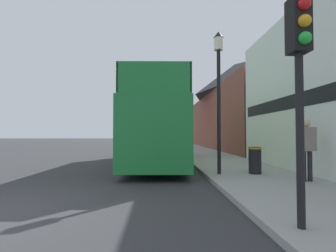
{
  "coord_description": "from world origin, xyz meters",
  "views": [
    {
      "loc": [
        3.61,
        -5.03,
        1.54
      ],
      "look_at": [
        4.18,
        9.33,
        2.0
      ],
      "focal_mm": 28.0,
      "sensor_mm": 36.0,
      "label": 1
    }
  ],
  "objects_px": {
    "tour_bus": "(158,129)",
    "pedestrian_second": "(306,144)",
    "parked_car_ahead_of_bus": "(165,146)",
    "lamp_post_second": "(189,104)",
    "traffic_signal": "(300,58)",
    "litter_bin": "(255,159)",
    "lamp_post_nearest": "(219,76)"
  },
  "relations": [
    {
      "from": "tour_bus",
      "to": "litter_bin",
      "type": "height_order",
      "value": "tour_bus"
    },
    {
      "from": "parked_car_ahead_of_bus",
      "to": "lamp_post_second",
      "type": "height_order",
      "value": "lamp_post_second"
    },
    {
      "from": "traffic_signal",
      "to": "lamp_post_nearest",
      "type": "distance_m",
      "value": 5.45
    },
    {
      "from": "tour_bus",
      "to": "pedestrian_second",
      "type": "xyz_separation_m",
      "value": [
        4.43,
        -5.95,
        -0.56
      ]
    },
    {
      "from": "pedestrian_second",
      "to": "lamp_post_second",
      "type": "bearing_deg",
      "value": 102.55
    },
    {
      "from": "pedestrian_second",
      "to": "lamp_post_second",
      "type": "relative_size",
      "value": 0.36
    },
    {
      "from": "pedestrian_second",
      "to": "lamp_post_nearest",
      "type": "bearing_deg",
      "value": 146.28
    },
    {
      "from": "tour_bus",
      "to": "traffic_signal",
      "type": "relative_size",
      "value": 3.06
    },
    {
      "from": "pedestrian_second",
      "to": "litter_bin",
      "type": "relative_size",
      "value": 1.97
    },
    {
      "from": "litter_bin",
      "to": "tour_bus",
      "type": "bearing_deg",
      "value": 128.24
    },
    {
      "from": "lamp_post_second",
      "to": "litter_bin",
      "type": "bearing_deg",
      "value": -81.46
    },
    {
      "from": "parked_car_ahead_of_bus",
      "to": "lamp_post_second",
      "type": "xyz_separation_m",
      "value": [
        1.57,
        -2.86,
        3.03
      ]
    },
    {
      "from": "traffic_signal",
      "to": "lamp_post_nearest",
      "type": "height_order",
      "value": "lamp_post_nearest"
    },
    {
      "from": "tour_bus",
      "to": "lamp_post_second",
      "type": "distance_m",
      "value": 5.15
    },
    {
      "from": "tour_bus",
      "to": "pedestrian_second",
      "type": "height_order",
      "value": "tour_bus"
    },
    {
      "from": "lamp_post_nearest",
      "to": "lamp_post_second",
      "type": "height_order",
      "value": "lamp_post_second"
    },
    {
      "from": "parked_car_ahead_of_bus",
      "to": "lamp_post_nearest",
      "type": "height_order",
      "value": "lamp_post_nearest"
    },
    {
      "from": "traffic_signal",
      "to": "pedestrian_second",
      "type": "bearing_deg",
      "value": 58.93
    },
    {
      "from": "pedestrian_second",
      "to": "lamp_post_second",
      "type": "distance_m",
      "value": 10.79
    },
    {
      "from": "traffic_signal",
      "to": "parked_car_ahead_of_bus",
      "type": "bearing_deg",
      "value": 95.18
    },
    {
      "from": "traffic_signal",
      "to": "litter_bin",
      "type": "relative_size",
      "value": 3.69
    },
    {
      "from": "tour_bus",
      "to": "parked_car_ahead_of_bus",
      "type": "distance_m",
      "value": 7.29
    },
    {
      "from": "tour_bus",
      "to": "litter_bin",
      "type": "distance_m",
      "value": 5.69
    },
    {
      "from": "parked_car_ahead_of_bus",
      "to": "traffic_signal",
      "type": "xyz_separation_m",
      "value": [
        1.54,
        -16.97,
        2.07
      ]
    },
    {
      "from": "tour_bus",
      "to": "pedestrian_second",
      "type": "bearing_deg",
      "value": -51.57
    },
    {
      "from": "pedestrian_second",
      "to": "litter_bin",
      "type": "height_order",
      "value": "pedestrian_second"
    },
    {
      "from": "tour_bus",
      "to": "pedestrian_second",
      "type": "relative_size",
      "value": 5.73
    },
    {
      "from": "traffic_signal",
      "to": "tour_bus",
      "type": "bearing_deg",
      "value": 102.17
    },
    {
      "from": "traffic_signal",
      "to": "lamp_post_nearest",
      "type": "relative_size",
      "value": 0.69
    },
    {
      "from": "pedestrian_second",
      "to": "traffic_signal",
      "type": "distance_m",
      "value": 4.71
    },
    {
      "from": "tour_bus",
      "to": "traffic_signal",
      "type": "distance_m",
      "value": 10.06
    },
    {
      "from": "traffic_signal",
      "to": "lamp_post_second",
      "type": "relative_size",
      "value": 0.68
    }
  ]
}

